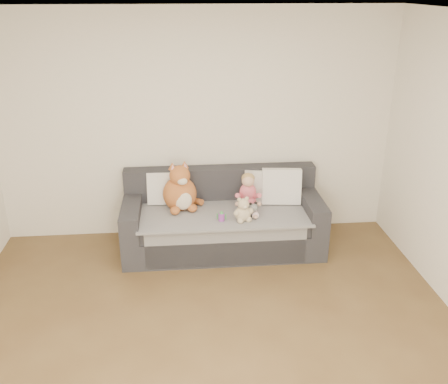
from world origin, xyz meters
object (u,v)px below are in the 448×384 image
at_px(toddler, 248,194).
at_px(sippy_cup, 222,216).
at_px(teddy_bear, 243,211).
at_px(sofa, 222,221).
at_px(plush_cat, 180,191).

bearing_deg(toddler, sippy_cup, -133.08).
xyz_separation_m(teddy_bear, sippy_cup, (-0.23, 0.02, -0.05)).
height_order(sofa, sippy_cup, sofa).
bearing_deg(sippy_cup, teddy_bear, -4.10).
distance_m(toddler, teddy_bear, 0.32).
bearing_deg(sippy_cup, plush_cat, 139.60).
distance_m(plush_cat, teddy_bear, 0.76).
distance_m(sofa, toddler, 0.44).
height_order(toddler, sippy_cup, toddler).
bearing_deg(plush_cat, toddler, -21.31).
bearing_deg(toddler, teddy_bear, -101.39).
xyz_separation_m(plush_cat, sippy_cup, (0.42, -0.36, -0.15)).
bearing_deg(plush_cat, sippy_cup, -55.53).
xyz_separation_m(toddler, teddy_bear, (-0.09, -0.30, -0.06)).
height_order(toddler, teddy_bear, toddler).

